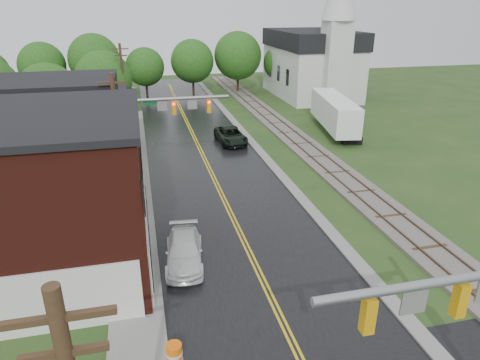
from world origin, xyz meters
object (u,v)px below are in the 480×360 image
object	(u,v)px
suv_dark	(231,136)
construction_barrel	(174,356)
traffic_signal_far	(164,115)
utility_pole_c	(123,83)
tree_left_c	(50,95)
church	(315,57)
pickup_white	(184,251)
traffic_signal_near	(479,311)
tree_left_e	(105,80)
utility_pole_b	(119,140)
semi_trailer	(335,112)

from	to	relation	value
suv_dark	construction_barrel	bearing A→B (deg)	-108.89
traffic_signal_far	utility_pole_c	bearing A→B (deg)	101.09
tree_left_c	construction_barrel	world-z (taller)	tree_left_c
church	pickup_white	bearing A→B (deg)	-120.72
traffic_signal_far	utility_pole_c	distance (m)	17.33
traffic_signal_near	traffic_signal_far	bearing A→B (deg)	105.52
utility_pole_c	traffic_signal_near	bearing A→B (deg)	-76.26
tree_left_c	tree_left_e	xyz separation A→B (m)	(5.00, 6.00, 0.30)
utility_pole_c	suv_dark	xyz separation A→B (m)	(10.11, -9.66, -3.97)
traffic_signal_near	suv_dark	bearing A→B (deg)	90.28
traffic_signal_near	construction_barrel	xyz separation A→B (m)	(-8.29, 4.84, -4.42)
traffic_signal_near	construction_barrel	distance (m)	10.57
traffic_signal_near	utility_pole_c	distance (m)	43.24
utility_pole_b	pickup_white	distance (m)	9.54
church	suv_dark	distance (m)	26.09
traffic_signal_near	utility_pole_c	world-z (taller)	utility_pole_c
traffic_signal_far	utility_pole_c	world-z (taller)	utility_pole_c
tree_left_e	pickup_white	distance (m)	32.62
traffic_signal_near	tree_left_c	xyz separation A→B (m)	(-17.32, 37.90, -0.46)
utility_pole_b	suv_dark	bearing A→B (deg)	50.66
tree_left_c	pickup_white	size ratio (longest dim) A/B	1.61
traffic_signal_near	tree_left_c	world-z (taller)	tree_left_c
traffic_signal_far	semi_trailer	distance (m)	20.56
traffic_signal_far	church	bearing A→B (deg)	48.73
tree_left_c	construction_barrel	xyz separation A→B (m)	(9.03, -33.06, -3.96)
tree_left_c	semi_trailer	world-z (taller)	tree_left_c
utility_pole_b	semi_trailer	xyz separation A→B (m)	(21.78, 13.65, -2.50)
church	tree_left_c	distance (m)	36.59
traffic_signal_far	pickup_white	bearing A→B (deg)	-90.72
traffic_signal_far	tree_left_c	bearing A→B (deg)	128.82
traffic_signal_near	tree_left_e	xyz separation A→B (m)	(-12.32, 43.90, -0.16)
utility_pole_b	construction_barrel	world-z (taller)	utility_pole_b
utility_pole_c	construction_barrel	xyz separation A→B (m)	(1.98, -37.16, -4.17)
church	traffic_signal_near	xyz separation A→B (m)	(-16.53, -51.74, -0.87)
pickup_white	semi_trailer	distance (m)	28.62
suv_dark	tree_left_e	bearing A→B (deg)	134.03
traffic_signal_far	pickup_white	distance (m)	13.73
church	traffic_signal_far	bearing A→B (deg)	-131.27
traffic_signal_far	semi_trailer	xyz separation A→B (m)	(18.45, 8.65, -2.76)
tree_left_e	construction_barrel	world-z (taller)	tree_left_e
semi_trailer	construction_barrel	distance (m)	35.00
traffic_signal_near	utility_pole_b	distance (m)	22.49
church	tree_left_c	bearing A→B (deg)	-157.76
utility_pole_b	semi_trailer	distance (m)	25.83
construction_barrel	tree_left_e	bearing A→B (deg)	95.89
suv_dark	semi_trailer	xyz separation A→B (m)	(11.67, 1.31, 1.47)
church	semi_trailer	bearing A→B (deg)	-105.50
church	tree_left_e	distance (m)	29.91
church	utility_pole_c	world-z (taller)	church
utility_pole_c	tree_left_c	world-z (taller)	utility_pole_c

